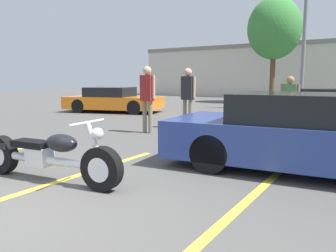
{
  "coord_description": "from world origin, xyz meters",
  "views": [
    {
      "loc": [
        3.35,
        -1.81,
        1.49
      ],
      "look_at": [
        0.71,
        2.27,
        0.8
      ],
      "focal_mm": 35.0,
      "sensor_mm": 36.0,
      "label": 1
    }
  ],
  "objects_px": {
    "tree_background": "(274,29)",
    "spectator_by_show_car": "(188,93)",
    "light_pole": "(307,24)",
    "show_car_hood_open": "(313,134)",
    "parked_car_left_row": "(113,100)",
    "spectator_midground": "(147,93)",
    "motorcycle": "(47,156)",
    "parked_car_right_row": "(332,106)",
    "spectator_near_motorcycle": "(289,100)"
  },
  "relations": [
    {
      "from": "motorcycle",
      "to": "parked_car_right_row",
      "type": "relative_size",
      "value": 0.53
    },
    {
      "from": "light_pole",
      "to": "spectator_midground",
      "type": "relative_size",
      "value": 4.01
    },
    {
      "from": "parked_car_left_row",
      "to": "spectator_midground",
      "type": "distance_m",
      "value": 6.33
    },
    {
      "from": "light_pole",
      "to": "show_car_hood_open",
      "type": "xyz_separation_m",
      "value": [
        2.33,
        -11.49,
        -3.49
      ]
    },
    {
      "from": "light_pole",
      "to": "spectator_midground",
      "type": "xyz_separation_m",
      "value": [
        -2.25,
        -9.82,
        -2.99
      ]
    },
    {
      "from": "light_pole",
      "to": "parked_car_right_row",
      "type": "distance_m",
      "value": 5.97
    },
    {
      "from": "light_pole",
      "to": "spectator_by_show_car",
      "type": "xyz_separation_m",
      "value": [
        -1.7,
        -8.51,
        -3.01
      ]
    },
    {
      "from": "show_car_hood_open",
      "to": "motorcycle",
      "type": "bearing_deg",
      "value": -145.86
    },
    {
      "from": "light_pole",
      "to": "tree_background",
      "type": "relative_size",
      "value": 1.14
    },
    {
      "from": "motorcycle",
      "to": "tree_background",
      "type": "bearing_deg",
      "value": 88.07
    },
    {
      "from": "motorcycle",
      "to": "parked_car_left_row",
      "type": "bearing_deg",
      "value": 119.43
    },
    {
      "from": "light_pole",
      "to": "spectator_near_motorcycle",
      "type": "bearing_deg",
      "value": -81.91
    },
    {
      "from": "tree_background",
      "to": "spectator_by_show_car",
      "type": "relative_size",
      "value": 3.59
    },
    {
      "from": "tree_background",
      "to": "spectator_near_motorcycle",
      "type": "height_order",
      "value": "tree_background"
    },
    {
      "from": "parked_car_right_row",
      "to": "spectator_midground",
      "type": "bearing_deg",
      "value": -145.12
    },
    {
      "from": "light_pole",
      "to": "parked_car_left_row",
      "type": "height_order",
      "value": "light_pole"
    },
    {
      "from": "light_pole",
      "to": "spectator_near_motorcycle",
      "type": "distance_m",
      "value": 8.42
    },
    {
      "from": "light_pole",
      "to": "show_car_hood_open",
      "type": "bearing_deg",
      "value": -78.56
    },
    {
      "from": "tree_background",
      "to": "show_car_hood_open",
      "type": "relative_size",
      "value": 1.35
    },
    {
      "from": "parked_car_left_row",
      "to": "spectator_near_motorcycle",
      "type": "relative_size",
      "value": 2.97
    },
    {
      "from": "tree_background",
      "to": "spectator_near_motorcycle",
      "type": "xyz_separation_m",
      "value": [
        3.76,
        -11.88,
        -3.7
      ]
    },
    {
      "from": "motorcycle",
      "to": "spectator_by_show_car",
      "type": "distance_m",
      "value": 5.81
    },
    {
      "from": "show_car_hood_open",
      "to": "spectator_by_show_car",
      "type": "xyz_separation_m",
      "value": [
        -4.03,
        2.98,
        0.48
      ]
    },
    {
      "from": "parked_car_left_row",
      "to": "spectator_midground",
      "type": "relative_size",
      "value": 2.53
    },
    {
      "from": "light_pole",
      "to": "motorcycle",
      "type": "bearing_deg",
      "value": -93.41
    },
    {
      "from": "spectator_near_motorcycle",
      "to": "motorcycle",
      "type": "bearing_deg",
      "value": -106.69
    },
    {
      "from": "light_pole",
      "to": "spectator_midground",
      "type": "distance_m",
      "value": 10.51
    },
    {
      "from": "motorcycle",
      "to": "spectator_midground",
      "type": "xyz_separation_m",
      "value": [
        -1.4,
        4.38,
        0.74
      ]
    },
    {
      "from": "light_pole",
      "to": "motorcycle",
      "type": "relative_size",
      "value": 2.91
    },
    {
      "from": "light_pole",
      "to": "spectator_by_show_car",
      "type": "height_order",
      "value": "light_pole"
    },
    {
      "from": "tree_background",
      "to": "parked_car_right_row",
      "type": "xyz_separation_m",
      "value": [
        4.47,
        -8.61,
        -4.07
      ]
    },
    {
      "from": "tree_background",
      "to": "show_car_hood_open",
      "type": "bearing_deg",
      "value": -72.31
    },
    {
      "from": "parked_car_left_row",
      "to": "spectator_by_show_car",
      "type": "bearing_deg",
      "value": -43.05
    },
    {
      "from": "show_car_hood_open",
      "to": "spectator_midground",
      "type": "xyz_separation_m",
      "value": [
        -4.57,
        1.67,
        0.5
      ]
    },
    {
      "from": "spectator_by_show_car",
      "to": "parked_car_right_row",
      "type": "bearing_deg",
      "value": 49.22
    },
    {
      "from": "parked_car_left_row",
      "to": "light_pole",
      "type": "bearing_deg",
      "value": 22.29
    },
    {
      "from": "light_pole",
      "to": "tree_background",
      "type": "xyz_separation_m",
      "value": [
        -2.67,
        4.16,
        0.53
      ]
    },
    {
      "from": "motorcycle",
      "to": "parked_car_left_row",
      "type": "distance_m",
      "value": 10.46
    },
    {
      "from": "parked_car_right_row",
      "to": "spectator_near_motorcycle",
      "type": "bearing_deg",
      "value": -120.25
    },
    {
      "from": "spectator_near_motorcycle",
      "to": "spectator_by_show_car",
      "type": "xyz_separation_m",
      "value": [
        -2.8,
        -0.79,
        0.17
      ]
    },
    {
      "from": "parked_car_left_row",
      "to": "spectator_near_motorcycle",
      "type": "xyz_separation_m",
      "value": [
        8.24,
        -1.87,
        0.39
      ]
    },
    {
      "from": "show_car_hood_open",
      "to": "spectator_near_motorcycle",
      "type": "bearing_deg",
      "value": 101.67
    },
    {
      "from": "spectator_midground",
      "to": "parked_car_left_row",
      "type": "bearing_deg",
      "value": 140.96
    },
    {
      "from": "light_pole",
      "to": "spectator_by_show_car",
      "type": "bearing_deg",
      "value": -101.29
    },
    {
      "from": "parked_car_right_row",
      "to": "show_car_hood_open",
      "type": "bearing_deg",
      "value": -103.84
    },
    {
      "from": "show_car_hood_open",
      "to": "light_pole",
      "type": "bearing_deg",
      "value": 95.06
    },
    {
      "from": "motorcycle",
      "to": "spectator_near_motorcycle",
      "type": "distance_m",
      "value": 6.79
    },
    {
      "from": "parked_car_right_row",
      "to": "light_pole",
      "type": "bearing_deg",
      "value": 93.92
    },
    {
      "from": "show_car_hood_open",
      "to": "parked_car_left_row",
      "type": "distance_m",
      "value": 11.03
    },
    {
      "from": "tree_background",
      "to": "motorcycle",
      "type": "relative_size",
      "value": 2.56
    }
  ]
}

